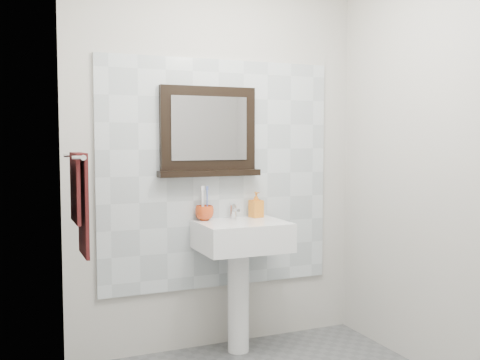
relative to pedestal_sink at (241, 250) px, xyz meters
name	(u,v)px	position (x,y,z in m)	size (l,w,h in m)	color
back_wall	(218,159)	(-0.07, 0.23, 0.57)	(2.00, 0.01, 2.50)	#BCB9B3
front_wall	(478,183)	(-0.07, -1.97, 0.57)	(2.00, 0.01, 2.50)	#BCB9B3
left_wall	(86,171)	(-1.07, -0.87, 0.57)	(0.01, 2.20, 2.50)	#BCB9B3
right_wall	(458,163)	(0.93, -0.87, 0.57)	(0.01, 2.20, 2.50)	#BCB9B3
splashback	(218,174)	(-0.07, 0.21, 0.47)	(1.60, 0.02, 1.50)	silver
pedestal_sink	(241,250)	(0.00, 0.00, 0.00)	(0.55, 0.44, 0.96)	white
toothbrush_cup	(204,213)	(-0.20, 0.14, 0.23)	(0.12, 0.12, 0.09)	#C14016
toothbrushes	(204,201)	(-0.20, 0.14, 0.31)	(0.05, 0.04, 0.21)	white
soap_dispenser	(256,205)	(0.17, 0.14, 0.27)	(0.08, 0.08, 0.17)	#E1581A
framed_mirror	(208,134)	(-0.15, 0.19, 0.74)	(0.68, 0.11, 0.58)	black
towel_bar	(78,157)	(-1.02, -0.19, 0.61)	(0.07, 0.40, 0.03)	silver
hand_towel	(80,196)	(-1.01, -0.19, 0.40)	(0.06, 0.30, 0.55)	black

